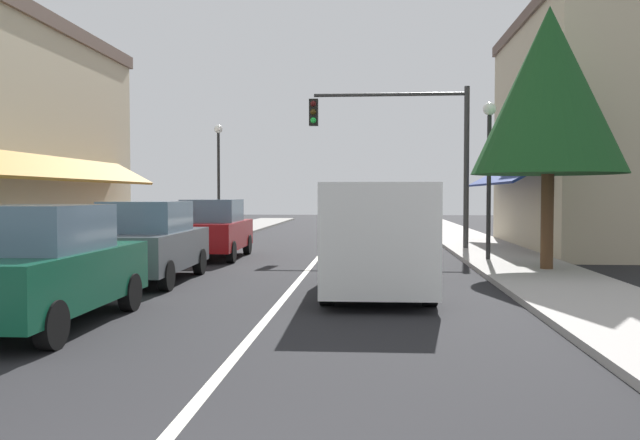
# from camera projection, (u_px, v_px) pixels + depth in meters

# --- Properties ---
(ground_plane) EXTENTS (80.00, 80.00, 0.00)m
(ground_plane) POSITION_uv_depth(u_px,v_px,m) (322.00, 253.00, 21.42)
(ground_plane) COLOR black
(sidewalk_left) EXTENTS (2.60, 56.00, 0.12)m
(sidewalk_left) POSITION_uv_depth(u_px,v_px,m) (158.00, 250.00, 21.85)
(sidewalk_left) COLOR gray
(sidewalk_left) RESTS_ON ground
(sidewalk_right) EXTENTS (2.60, 56.00, 0.12)m
(sidewalk_right) POSITION_uv_depth(u_px,v_px,m) (493.00, 252.00, 20.99)
(sidewalk_right) COLOR #A39E99
(sidewalk_right) RESTS_ON ground
(lane_center_stripe) EXTENTS (0.14, 52.00, 0.01)m
(lane_center_stripe) POSITION_uv_depth(u_px,v_px,m) (322.00, 253.00, 21.42)
(lane_center_stripe) COLOR silver
(lane_center_stripe) RESTS_ON ground
(storefront_right_block) EXTENTS (6.62, 10.20, 8.13)m
(storefront_right_block) POSITION_uv_depth(u_px,v_px,m) (600.00, 132.00, 22.52)
(storefront_right_block) COLOR #BCAD8E
(storefront_right_block) RESTS_ON ground
(parked_car_nearest_left) EXTENTS (1.81, 4.12, 1.77)m
(parked_car_nearest_left) POSITION_uv_depth(u_px,v_px,m) (42.00, 267.00, 9.41)
(parked_car_nearest_left) COLOR #0F4C33
(parked_car_nearest_left) RESTS_ON ground
(parked_car_second_left) EXTENTS (1.84, 4.13, 1.77)m
(parked_car_second_left) POSITION_uv_depth(u_px,v_px,m) (148.00, 242.00, 14.31)
(parked_car_second_left) COLOR #4C5156
(parked_car_second_left) RESTS_ON ground
(parked_car_third_left) EXTENTS (1.86, 4.14, 1.77)m
(parked_car_third_left) POSITION_uv_depth(u_px,v_px,m) (213.00, 229.00, 19.59)
(parked_car_third_left) COLOR maroon
(parked_car_third_left) RESTS_ON ground
(van_in_lane) EXTENTS (2.05, 5.20, 2.12)m
(van_in_lane) POSITION_uv_depth(u_px,v_px,m) (376.00, 234.00, 12.82)
(van_in_lane) COLOR silver
(van_in_lane) RESTS_ON ground
(traffic_signal_mast_arm) EXTENTS (5.39, 0.50, 5.55)m
(traffic_signal_mast_arm) POSITION_uv_depth(u_px,v_px,m) (410.00, 138.00, 22.06)
(traffic_signal_mast_arm) COLOR #333333
(traffic_signal_mast_arm) RESTS_ON ground
(street_lamp_right_mid) EXTENTS (0.36, 0.36, 4.46)m
(street_lamp_right_mid) POSITION_uv_depth(u_px,v_px,m) (489.00, 154.00, 18.06)
(street_lamp_right_mid) COLOR black
(street_lamp_right_mid) RESTS_ON ground
(street_lamp_left_far) EXTENTS (0.36, 0.36, 4.90)m
(street_lamp_left_far) POSITION_uv_depth(u_px,v_px,m) (219.00, 162.00, 28.02)
(street_lamp_left_far) COLOR black
(street_lamp_left_far) RESTS_ON ground
(tree_right_near) EXTENTS (3.65, 3.65, 6.43)m
(tree_right_near) POSITION_uv_depth(u_px,v_px,m) (549.00, 91.00, 15.68)
(tree_right_near) COLOR #4C331E
(tree_right_near) RESTS_ON ground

